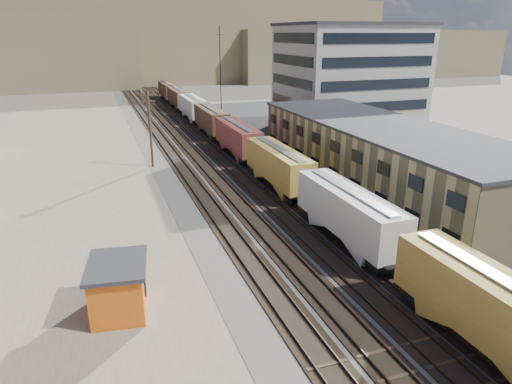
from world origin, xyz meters
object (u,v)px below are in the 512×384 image
object	(u,v)px
utility_pole_north	(150,127)
parked_car_blue	(331,125)
freight_train	(223,127)
maintenance_shed	(119,287)

from	to	relation	value
utility_pole_north	parked_car_blue	bearing A→B (deg)	22.65
parked_car_blue	freight_train	bearing A→B (deg)	163.40
freight_train	parked_car_blue	size ratio (longest dim) A/B	21.96
freight_train	maintenance_shed	bearing A→B (deg)	-113.97
freight_train	parked_car_blue	bearing A→B (deg)	13.35
freight_train	utility_pole_north	bearing A→B (deg)	-143.53
maintenance_shed	parked_car_blue	size ratio (longest dim) A/B	0.93
utility_pole_north	maintenance_shed	xyz separation A→B (m)	(-6.39, -32.94, -3.56)
maintenance_shed	parked_car_blue	world-z (taller)	maintenance_shed
freight_train	parked_car_blue	distance (m)	22.69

